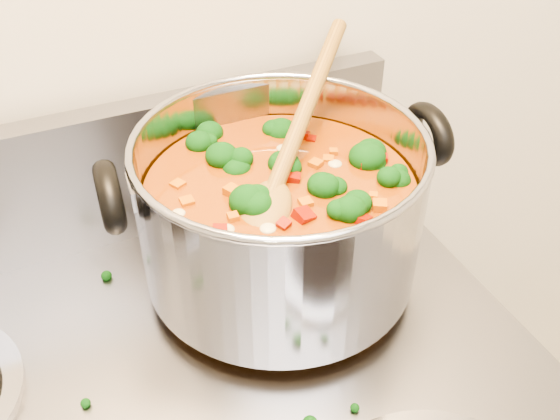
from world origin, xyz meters
The scene contains 3 objects.
stockpot centered at (0.21, 1.32, 1.01)m, with size 0.34×0.28×0.17m.
wooden_spoon centered at (0.22, 1.34, 1.06)m, with size 0.23×0.25×0.11m.
cooktop_crumbs centered at (0.19, 1.39, 0.92)m, with size 0.41×0.17×0.01m.
Camera 1 is at (0.01, 0.88, 1.39)m, focal length 40.00 mm.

